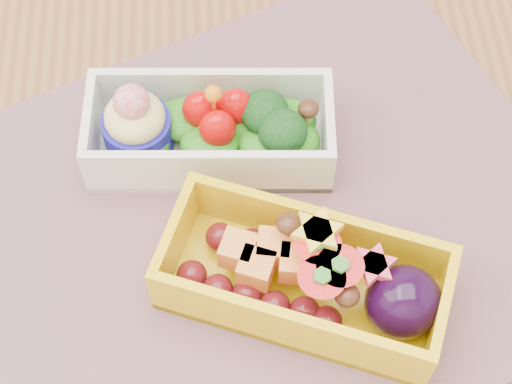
{
  "coord_description": "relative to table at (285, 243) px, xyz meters",
  "views": [
    {
      "loc": [
        -0.04,
        -0.32,
        1.27
      ],
      "look_at": [
        -0.03,
        -0.03,
        0.79
      ],
      "focal_mm": 59.17,
      "sensor_mm": 36.0,
      "label": 1
    }
  ],
  "objects": [
    {
      "name": "table",
      "position": [
        0.0,
        0.0,
        0.0
      ],
      "size": [
        1.2,
        0.8,
        0.75
      ],
      "color": "brown",
      "rests_on": "ground"
    },
    {
      "name": "placemat",
      "position": [
        -0.03,
        -0.04,
        0.1
      ],
      "size": [
        0.56,
        0.51,
        0.0
      ],
      "primitive_type": "cube",
      "rotation": [
        0.0,
        0.0,
        0.41
      ],
      "color": "#855C60",
      "rests_on": "table"
    },
    {
      "name": "bento_white",
      "position": [
        -0.06,
        0.03,
        0.13
      ],
      "size": [
        0.18,
        0.09,
        0.07
      ],
      "rotation": [
        0.0,
        0.0,
        -0.06
      ],
      "color": "silver",
      "rests_on": "placemat"
    },
    {
      "name": "bento_yellow",
      "position": [
        0.01,
        -0.09,
        0.13
      ],
      "size": [
        0.2,
        0.14,
        0.06
      ],
      "rotation": [
        0.0,
        0.0,
        -0.37
      ],
      "color": "yellow",
      "rests_on": "placemat"
    }
  ]
}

